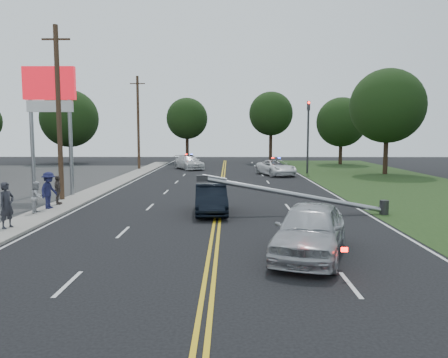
{
  "coord_description": "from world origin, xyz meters",
  "views": [
    {
      "loc": [
        0.52,
        -13.06,
        3.94
      ],
      "look_at": [
        0.29,
        8.29,
        1.7
      ],
      "focal_mm": 35.0,
      "sensor_mm": 36.0,
      "label": 1
    }
  ],
  "objects_px": {
    "fallen_streetlight": "(304,196)",
    "utility_pole_far": "(138,123)",
    "bystander_b": "(37,197)",
    "bystander_d": "(58,190)",
    "crashed_sedan": "(211,199)",
    "emergency_a": "(276,168)",
    "traffic_signal": "(308,131)",
    "utility_pole_mid": "(59,113)",
    "waiting_sedan": "(310,230)",
    "emergency_b": "(189,162)",
    "pylon_sign": "(50,100)",
    "bystander_a": "(7,205)",
    "bystander_c": "(49,190)"
  },
  "relations": [
    {
      "from": "fallen_streetlight",
      "to": "utility_pole_far",
      "type": "relative_size",
      "value": 0.94
    },
    {
      "from": "bystander_b",
      "to": "bystander_d",
      "type": "xyz_separation_m",
      "value": [
        0.02,
        2.46,
        0.02
      ]
    },
    {
      "from": "utility_pole_far",
      "to": "crashed_sedan",
      "type": "distance_m",
      "value": 27.63
    },
    {
      "from": "fallen_streetlight",
      "to": "emergency_a",
      "type": "bearing_deg",
      "value": 87.77
    },
    {
      "from": "utility_pole_far",
      "to": "traffic_signal",
      "type": "bearing_deg",
      "value": -12.89
    },
    {
      "from": "traffic_signal",
      "to": "bystander_d",
      "type": "xyz_separation_m",
      "value": [
        -17.0,
        -19.87,
        -3.3
      ]
    },
    {
      "from": "utility_pole_mid",
      "to": "waiting_sedan",
      "type": "height_order",
      "value": "utility_pole_mid"
    },
    {
      "from": "emergency_b",
      "to": "bystander_b",
      "type": "distance_m",
      "value": 27.45
    },
    {
      "from": "crashed_sedan",
      "to": "waiting_sedan",
      "type": "xyz_separation_m",
      "value": [
        3.48,
        -7.49,
        0.15
      ]
    },
    {
      "from": "pylon_sign",
      "to": "utility_pole_far",
      "type": "height_order",
      "value": "utility_pole_far"
    },
    {
      "from": "waiting_sedan",
      "to": "bystander_a",
      "type": "height_order",
      "value": "bystander_a"
    },
    {
      "from": "bystander_c",
      "to": "bystander_d",
      "type": "distance_m",
      "value": 1.28
    },
    {
      "from": "waiting_sedan",
      "to": "bystander_c",
      "type": "relative_size",
      "value": 2.69
    },
    {
      "from": "waiting_sedan",
      "to": "bystander_a",
      "type": "bearing_deg",
      "value": -178.89
    },
    {
      "from": "emergency_a",
      "to": "utility_pole_mid",
      "type": "bearing_deg",
      "value": -149.72
    },
    {
      "from": "fallen_streetlight",
      "to": "utility_pole_mid",
      "type": "distance_m",
      "value": 14.58
    },
    {
      "from": "traffic_signal",
      "to": "utility_pole_far",
      "type": "relative_size",
      "value": 0.7
    },
    {
      "from": "pylon_sign",
      "to": "traffic_signal",
      "type": "height_order",
      "value": "pylon_sign"
    },
    {
      "from": "pylon_sign",
      "to": "traffic_signal",
      "type": "bearing_deg",
      "value": 40.39
    },
    {
      "from": "pylon_sign",
      "to": "bystander_b",
      "type": "bearing_deg",
      "value": -74.31
    },
    {
      "from": "traffic_signal",
      "to": "emergency_a",
      "type": "xyz_separation_m",
      "value": [
        -3.34,
        -2.15,
        -3.48
      ]
    },
    {
      "from": "pylon_sign",
      "to": "utility_pole_mid",
      "type": "xyz_separation_m",
      "value": [
        1.3,
        -2.0,
        -0.91
      ]
    },
    {
      "from": "traffic_signal",
      "to": "fallen_streetlight",
      "type": "bearing_deg",
      "value": -100.59
    },
    {
      "from": "pylon_sign",
      "to": "bystander_a",
      "type": "height_order",
      "value": "pylon_sign"
    },
    {
      "from": "traffic_signal",
      "to": "utility_pole_far",
      "type": "distance_m",
      "value": 17.97
    },
    {
      "from": "utility_pole_far",
      "to": "bystander_c",
      "type": "height_order",
      "value": "utility_pole_far"
    },
    {
      "from": "utility_pole_mid",
      "to": "pylon_sign",
      "type": "bearing_deg",
      "value": 123.02
    },
    {
      "from": "utility_pole_far",
      "to": "bystander_d",
      "type": "height_order",
      "value": "utility_pole_far"
    },
    {
      "from": "bystander_c",
      "to": "bystander_d",
      "type": "bearing_deg",
      "value": 13.17
    },
    {
      "from": "bystander_d",
      "to": "bystander_c",
      "type": "bearing_deg",
      "value": 174.52
    },
    {
      "from": "emergency_a",
      "to": "bystander_d",
      "type": "distance_m",
      "value": 22.37
    },
    {
      "from": "bystander_b",
      "to": "waiting_sedan",
      "type": "bearing_deg",
      "value": -126.68
    },
    {
      "from": "bystander_a",
      "to": "bystander_c",
      "type": "relative_size",
      "value": 1.0
    },
    {
      "from": "fallen_streetlight",
      "to": "bystander_d",
      "type": "xyz_separation_m",
      "value": [
        -12.88,
        2.12,
        -0.02
      ]
    },
    {
      "from": "waiting_sedan",
      "to": "emergency_a",
      "type": "xyz_separation_m",
      "value": [
        1.82,
        27.14,
        -0.14
      ]
    },
    {
      "from": "waiting_sedan",
      "to": "bystander_d",
      "type": "distance_m",
      "value": 15.12
    },
    {
      "from": "emergency_b",
      "to": "bystander_d",
      "type": "bearing_deg",
      "value": -126.46
    },
    {
      "from": "emergency_a",
      "to": "bystander_d",
      "type": "relative_size",
      "value": 3.32
    },
    {
      "from": "pylon_sign",
      "to": "fallen_streetlight",
      "type": "relative_size",
      "value": 0.85
    },
    {
      "from": "fallen_streetlight",
      "to": "bystander_c",
      "type": "xyz_separation_m",
      "value": [
        -12.83,
        0.85,
        0.14
      ]
    },
    {
      "from": "bystander_b",
      "to": "emergency_a",
      "type": "bearing_deg",
      "value": -40.4
    },
    {
      "from": "utility_pole_mid",
      "to": "crashed_sedan",
      "type": "relative_size",
      "value": 2.31
    },
    {
      "from": "crashed_sedan",
      "to": "bystander_c",
      "type": "distance_m",
      "value": 8.32
    },
    {
      "from": "waiting_sedan",
      "to": "emergency_a",
      "type": "height_order",
      "value": "waiting_sedan"
    },
    {
      "from": "utility_pole_mid",
      "to": "emergency_b",
      "type": "bearing_deg",
      "value": 76.72
    },
    {
      "from": "utility_pole_mid",
      "to": "emergency_b",
      "type": "height_order",
      "value": "utility_pole_mid"
    },
    {
      "from": "fallen_streetlight",
      "to": "utility_pole_far",
      "type": "distance_m",
      "value": 29.54
    },
    {
      "from": "bystander_b",
      "to": "emergency_b",
      "type": "bearing_deg",
      "value": -16.5
    },
    {
      "from": "traffic_signal",
      "to": "bystander_b",
      "type": "distance_m",
      "value": 28.27
    },
    {
      "from": "fallen_streetlight",
      "to": "emergency_b",
      "type": "relative_size",
      "value": 1.8
    }
  ]
}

